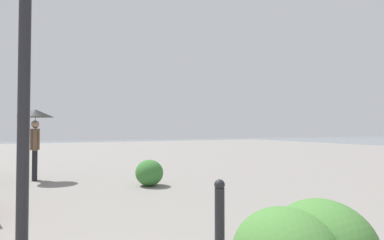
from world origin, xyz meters
TOP-DOWN VIEW (x-y plane):
  - lamppost at (4.24, 1.31)m, footprint 0.98×0.28m
  - pedestrian at (10.05, 1.24)m, footprint 1.00×1.00m
  - bollard_mid at (3.21, -0.83)m, footprint 0.13×0.13m
  - shrub_round at (7.82, -1.45)m, footprint 0.79×0.71m

SIDE VIEW (x-z plane):
  - shrub_round at x=7.82m, z-range 0.00..0.67m
  - bollard_mid at x=3.21m, z-range 0.02..0.88m
  - pedestrian at x=10.05m, z-range 0.59..2.62m
  - lamppost at x=4.24m, z-range 0.67..4.72m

